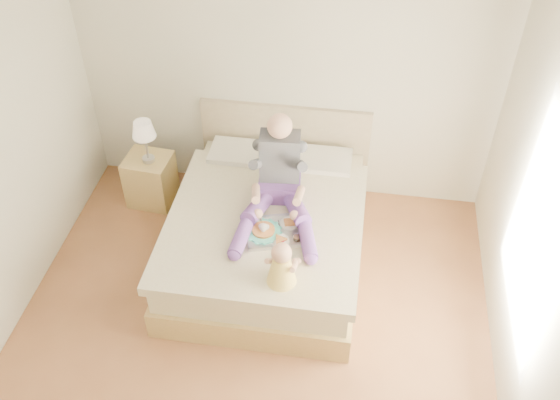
# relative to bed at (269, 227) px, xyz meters

# --- Properties ---
(room) EXTENTS (4.02, 4.22, 2.71)m
(room) POSITION_rel_bed_xyz_m (0.08, -1.08, 1.19)
(room) COLOR brown
(room) RESTS_ON ground
(bed) EXTENTS (1.70, 2.18, 1.00)m
(bed) POSITION_rel_bed_xyz_m (0.00, 0.00, 0.00)
(bed) COLOR #A98C4F
(bed) RESTS_ON ground
(nightstand) EXTENTS (0.47, 0.43, 0.54)m
(nightstand) POSITION_rel_bed_xyz_m (-1.32, 0.55, -0.05)
(nightstand) COLOR #A98C4F
(nightstand) RESTS_ON ground
(lamp) EXTENTS (0.22, 0.22, 0.46)m
(lamp) POSITION_rel_bed_xyz_m (-1.29, 0.52, 0.57)
(lamp) COLOR #BBBCC2
(lamp) RESTS_ON nightstand
(adult) EXTENTS (0.74, 1.07, 0.87)m
(adult) POSITION_rel_bed_xyz_m (0.09, 0.01, 0.55)
(adult) COLOR #5B3586
(adult) RESTS_ON bed
(tray) EXTENTS (0.58, 0.51, 0.14)m
(tray) POSITION_rel_bed_xyz_m (0.12, -0.34, 0.33)
(tray) COLOR #BBBCC2
(tray) RESTS_ON bed
(baby) EXTENTS (0.27, 0.36, 0.40)m
(baby) POSITION_rel_bed_xyz_m (0.25, -0.86, 0.45)
(baby) COLOR #FFD550
(baby) RESTS_ON bed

